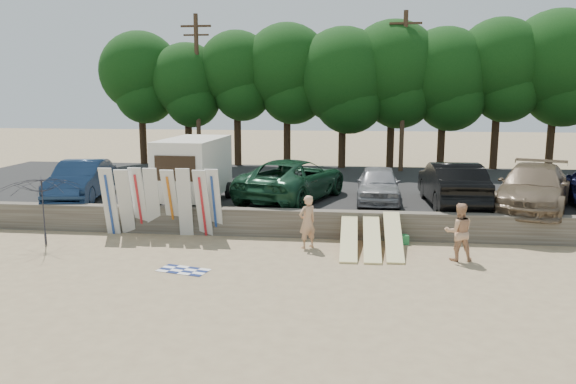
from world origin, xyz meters
name	(u,v)px	position (x,y,z in m)	size (l,w,h in m)	color
ground	(375,263)	(0.00, 0.00, 0.00)	(120.00, 120.00, 0.00)	tan
seawall	(373,225)	(0.00, 3.00, 0.50)	(44.00, 0.50, 1.00)	#6B6356
parking_lot	(368,193)	(0.00, 10.50, 0.35)	(44.00, 14.50, 0.70)	#282828
treeline	(390,69)	(1.32, 17.49, 6.57)	(33.18, 6.33, 9.20)	#382616
utility_poles	(403,88)	(2.00, 16.00, 5.43)	(25.80, 0.26, 9.00)	#473321
box_trailer	(194,167)	(-7.23, 5.22, 2.20)	(2.56, 4.32, 2.68)	silver
car_0	(81,180)	(-12.24, 5.48, 1.53)	(1.75, 5.02, 1.65)	#122440
car_1	(293,180)	(-3.27, 6.44, 1.57)	(2.90, 6.28, 1.75)	#163D27
car_2	(378,184)	(0.32, 6.42, 1.44)	(1.75, 4.36, 1.48)	#949498
car_3	(452,184)	(3.21, 5.91, 1.59)	(1.89, 5.43, 1.79)	black
car_4	(533,188)	(6.19, 5.43, 1.58)	(2.45, 6.04, 1.75)	#79644D
surfboard_upright_0	(109,201)	(-9.60, 2.37, 1.28)	(0.50, 0.06, 2.60)	silver
surfboard_upright_1	(125,202)	(-9.03, 2.43, 1.26)	(0.50, 0.06, 2.60)	silver
surfboard_upright_2	(139,201)	(-8.57, 2.62, 1.28)	(0.50, 0.06, 2.60)	silver
surfboard_upright_3	(153,201)	(-8.06, 2.62, 1.27)	(0.50, 0.06, 2.60)	silver
surfboard_upright_4	(171,202)	(-7.35, 2.62, 1.25)	(0.50, 0.06, 2.60)	silver
surfboard_upright_5	(185,202)	(-6.80, 2.49, 1.28)	(0.50, 0.06, 2.60)	silver
surfboard_upright_6	(214,203)	(-5.73, 2.60, 1.27)	(0.50, 0.06, 2.60)	silver
surfboard_upright_7	(203,203)	(-6.12, 2.47, 1.26)	(0.50, 0.06, 2.60)	silver
surfboard_low_0	(349,238)	(-0.83, 1.30, 0.44)	(0.56, 3.00, 0.07)	#EFE096
surfboard_low_1	(372,239)	(-0.08, 1.30, 0.45)	(0.56, 3.00, 0.07)	#EFE096
surfboard_low_2	(393,236)	(0.62, 1.39, 0.53)	(0.56, 3.00, 0.07)	#EFE096
beachgoer_a	(307,222)	(-2.25, 1.54, 0.91)	(0.66, 0.43, 1.82)	tan
beachgoer_b	(459,232)	(2.59, 0.66, 0.92)	(0.89, 0.70, 1.84)	tan
cooler	(402,239)	(1.02, 2.40, 0.16)	(0.38, 0.30, 0.32)	#27914A
gear_bag	(372,241)	(-0.03, 2.31, 0.11)	(0.30, 0.25, 0.22)	#BE7316
beach_towel	(183,270)	(-5.70, -1.36, 0.01)	(1.50, 1.50, 0.00)	white
beach_umbrella	(41,211)	(-11.35, 0.80, 1.22)	(2.65, 2.71, 2.44)	#212129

